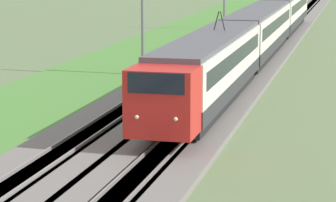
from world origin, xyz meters
TOP-DOWN VIEW (x-y plane):
  - ballast_main at (50.00, 0.00)m, footprint 240.00×4.40m
  - ballast_adjacent at (50.00, -4.09)m, footprint 240.00×4.40m
  - track_main at (50.00, 0.00)m, footprint 240.00×1.57m
  - track_adjacent at (50.00, -4.09)m, footprint 240.00×1.57m
  - grass_verge at (50.00, 5.35)m, footprint 240.00×9.05m
  - passenger_train at (50.62, -4.09)m, footprint 62.83×2.95m
  - catenary_mast_mid at (40.69, 2.48)m, footprint 0.22×2.56m

SIDE VIEW (x-z plane):
  - grass_verge at x=50.00m, z-range 0.00..0.12m
  - ballast_main at x=50.00m, z-range 0.00..0.30m
  - ballast_adjacent at x=50.00m, z-range 0.00..0.30m
  - track_main at x=50.00m, z-range -0.07..0.38m
  - track_adjacent at x=50.00m, z-range -0.07..0.38m
  - passenger_train at x=50.62m, z-range -0.16..4.99m
  - catenary_mast_mid at x=40.69m, z-range 0.14..7.92m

